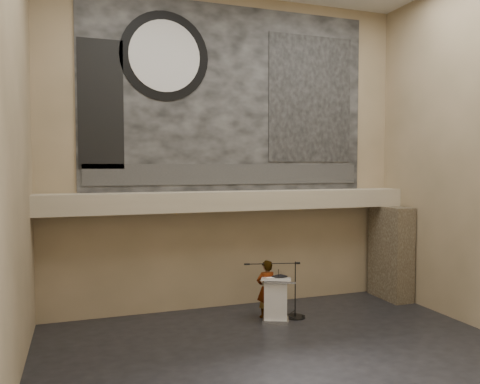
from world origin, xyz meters
name	(u,v)px	position (x,y,z in m)	size (l,w,h in m)	color
floor	(293,361)	(0.00, 0.00, 0.00)	(10.00, 10.00, 0.00)	black
wall_back	(230,152)	(0.00, 4.00, 4.25)	(10.00, 0.02, 8.50)	#7F6F51
wall_front	(449,130)	(0.00, -4.00, 4.25)	(10.00, 0.02, 8.50)	#7F6F51
wall_left	(8,141)	(-5.00, 0.00, 4.25)	(0.02, 8.00, 8.50)	#7F6F51
soffit	(235,201)	(0.00, 3.60, 2.95)	(10.00, 0.80, 0.50)	tan
sprinkler_left	(176,213)	(-1.60, 3.55, 2.67)	(0.04, 0.04, 0.06)	#B2893D
sprinkler_right	(300,209)	(1.90, 3.55, 2.67)	(0.04, 0.04, 0.06)	#B2893D
banner	(231,99)	(0.00, 3.97, 5.70)	(8.00, 0.05, 5.00)	black
banner_text_strip	(231,174)	(0.00, 3.93, 3.65)	(7.76, 0.02, 0.55)	#2B2B2B
banner_clock_rim	(165,56)	(-1.80, 3.93, 6.70)	(2.30, 2.30, 0.02)	black
banner_clock_face	(165,56)	(-1.80, 3.91, 6.70)	(1.84, 1.84, 0.02)	silver
banner_building_print	(311,99)	(2.40, 3.93, 5.80)	(2.60, 0.02, 3.60)	black
banner_brick_print	(101,104)	(-3.40, 3.93, 5.40)	(1.10, 0.02, 3.20)	black
stone_pier	(391,252)	(4.65, 3.15, 1.35)	(0.60, 1.40, 2.70)	#413628
lectern	(276,299)	(0.64, 2.32, 0.55)	(0.87, 0.76, 1.13)	silver
binder	(280,276)	(0.75, 2.35, 1.12)	(0.31, 0.25, 0.04)	black
papers	(272,278)	(0.52, 2.29, 1.10)	(0.19, 0.27, 0.01)	white
speaker_person	(266,289)	(0.54, 2.69, 0.74)	(0.54, 0.35, 1.48)	silver
mic_stand	(293,309)	(1.19, 2.47, 0.22)	(1.54, 0.57, 1.44)	black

